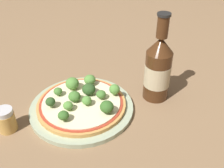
# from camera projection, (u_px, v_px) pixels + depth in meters

# --- Properties ---
(ground_plane) EXTENTS (3.00, 3.00, 0.00)m
(ground_plane) POSITION_uv_depth(u_px,v_px,m) (82.00, 109.00, 0.67)
(ground_plane) COLOR #846647
(plate) EXTENTS (0.26, 0.26, 0.01)m
(plate) POSITION_uv_depth(u_px,v_px,m) (81.00, 107.00, 0.66)
(plate) COLOR #A3B293
(plate) RESTS_ON ground_plane
(pizza) EXTENTS (0.22, 0.22, 0.01)m
(pizza) POSITION_uv_depth(u_px,v_px,m) (81.00, 102.00, 0.66)
(pizza) COLOR tan
(pizza) RESTS_ON plate
(broccoli_floret_0) EXTENTS (0.02, 0.02, 0.03)m
(broccoli_floret_0) POSITION_uv_depth(u_px,v_px,m) (50.00, 102.00, 0.62)
(broccoli_floret_0) COLOR #7A9E5B
(broccoli_floret_0) RESTS_ON pizza
(broccoli_floret_1) EXTENTS (0.03, 0.03, 0.03)m
(broccoli_floret_1) POSITION_uv_depth(u_px,v_px,m) (63.00, 116.00, 0.59)
(broccoli_floret_1) COLOR #7A9E5B
(broccoli_floret_1) RESTS_ON pizza
(broccoli_floret_2) EXTENTS (0.02, 0.02, 0.02)m
(broccoli_floret_2) POSITION_uv_depth(u_px,v_px,m) (101.00, 94.00, 0.65)
(broccoli_floret_2) COLOR #7A9E5B
(broccoli_floret_2) RESTS_ON pizza
(broccoli_floret_3) EXTENTS (0.03, 0.03, 0.03)m
(broccoli_floret_3) POSITION_uv_depth(u_px,v_px,m) (115.00, 89.00, 0.66)
(broccoli_floret_3) COLOR #7A9E5B
(broccoli_floret_3) RESTS_ON pizza
(broccoli_floret_4) EXTENTS (0.02, 0.02, 0.02)m
(broccoli_floret_4) POSITION_uv_depth(u_px,v_px,m) (58.00, 91.00, 0.66)
(broccoli_floret_4) COLOR #7A9E5B
(broccoli_floret_4) RESTS_ON pizza
(broccoli_floret_5) EXTENTS (0.02, 0.02, 0.02)m
(broccoli_floret_5) POSITION_uv_depth(u_px,v_px,m) (87.00, 100.00, 0.63)
(broccoli_floret_5) COLOR #7A9E5B
(broccoli_floret_5) RESTS_ON pizza
(broccoli_floret_6) EXTENTS (0.04, 0.04, 0.03)m
(broccoli_floret_6) POSITION_uv_depth(u_px,v_px,m) (72.00, 83.00, 0.69)
(broccoli_floret_6) COLOR #7A9E5B
(broccoli_floret_6) RESTS_ON pizza
(broccoli_floret_7) EXTENTS (0.03, 0.03, 0.03)m
(broccoli_floret_7) POSITION_uv_depth(u_px,v_px,m) (107.00, 107.00, 0.61)
(broccoli_floret_7) COLOR #7A9E5B
(broccoli_floret_7) RESTS_ON pizza
(broccoli_floret_8) EXTENTS (0.03, 0.03, 0.03)m
(broccoli_floret_8) POSITION_uv_depth(u_px,v_px,m) (89.00, 89.00, 0.67)
(broccoli_floret_8) COLOR #7A9E5B
(broccoli_floret_8) RESTS_ON pizza
(broccoli_floret_9) EXTENTS (0.02, 0.02, 0.02)m
(broccoli_floret_9) POSITION_uv_depth(u_px,v_px,m) (67.00, 105.00, 0.62)
(broccoli_floret_9) COLOR #7A9E5B
(broccoli_floret_9) RESTS_ON pizza
(broccoli_floret_10) EXTENTS (0.03, 0.03, 0.03)m
(broccoli_floret_10) POSITION_uv_depth(u_px,v_px,m) (90.00, 80.00, 0.70)
(broccoli_floret_10) COLOR #7A9E5B
(broccoli_floret_10) RESTS_ON pizza
(broccoli_floret_11) EXTENTS (0.03, 0.03, 0.03)m
(broccoli_floret_11) POSITION_uv_depth(u_px,v_px,m) (74.00, 96.00, 0.65)
(broccoli_floret_11) COLOR #7A9E5B
(broccoli_floret_11) RESTS_ON pizza
(beer_bottle) EXTENTS (0.07, 0.07, 0.23)m
(beer_bottle) POSITION_uv_depth(u_px,v_px,m) (158.00, 69.00, 0.66)
(beer_bottle) COLOR #472814
(beer_bottle) RESTS_ON ground_plane
(pepper_shaker) EXTENTS (0.04, 0.04, 0.06)m
(pepper_shaker) POSITION_uv_depth(u_px,v_px,m) (6.00, 120.00, 0.59)
(pepper_shaker) COLOR tan
(pepper_shaker) RESTS_ON ground_plane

